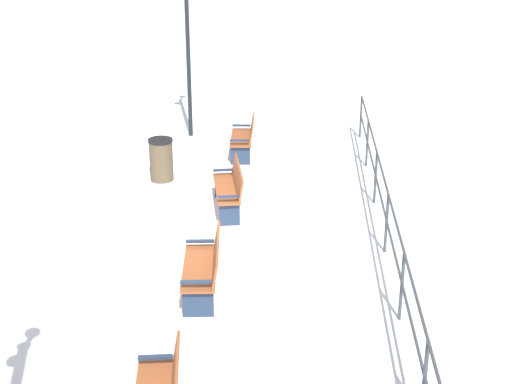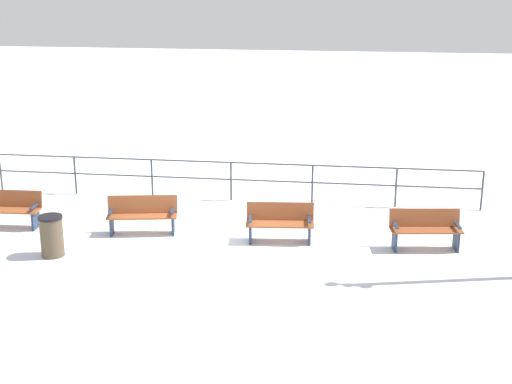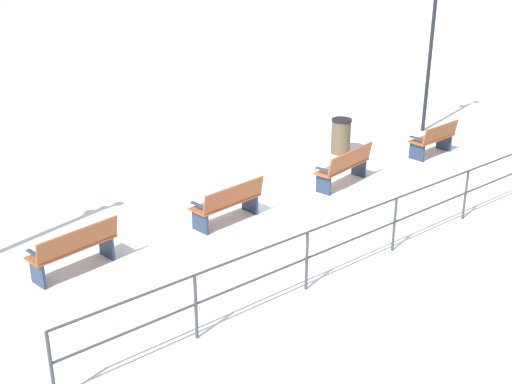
# 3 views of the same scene
# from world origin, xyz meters

# --- Properties ---
(ground_plane) EXTENTS (80.00, 80.00, 0.00)m
(ground_plane) POSITION_xyz_m (0.00, 0.00, 0.00)
(ground_plane) COLOR white
(ground_plane) RESTS_ON ground
(bench_nearest) EXTENTS (0.61, 1.42, 0.87)m
(bench_nearest) POSITION_xyz_m (-0.16, -4.91, 0.45)
(bench_nearest) COLOR brown
(bench_nearest) RESTS_ON ground
(bench_second) EXTENTS (0.76, 1.70, 0.89)m
(bench_second) POSITION_xyz_m (-0.15, -1.65, 0.48)
(bench_second) COLOR brown
(bench_second) RESTS_ON ground
(bench_third) EXTENTS (0.70, 1.60, 0.87)m
(bench_third) POSITION_xyz_m (-0.09, 1.63, 0.45)
(bench_third) COLOR brown
(bench_third) RESTS_ON ground
(bench_fourth) EXTENTS (0.72, 1.63, 0.89)m
(bench_fourth) POSITION_xyz_m (-0.03, 4.89, 0.48)
(bench_fourth) COLOR brown
(bench_fourth) RESTS_ON ground
(waterfront_railing) EXTENTS (0.05, 13.20, 1.07)m
(waterfront_railing) POSITION_xyz_m (-2.97, -0.00, 0.73)
(waterfront_railing) COLOR #383D42
(waterfront_railing) RESTS_ON ground
(trash_bin) EXTENTS (0.52, 0.52, 0.92)m
(trash_bin) POSITION_xyz_m (1.49, -3.20, 0.46)
(trash_bin) COLOR brown
(trash_bin) RESTS_ON ground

